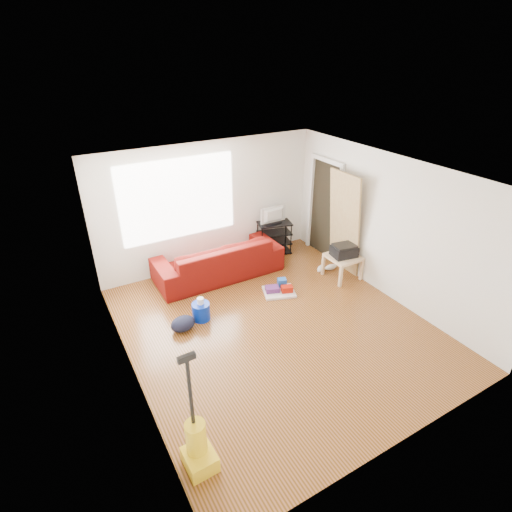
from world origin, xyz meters
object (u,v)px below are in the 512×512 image
cleaning_tray (279,289)px  bucket (202,319)px  vacuum (198,447)px  sofa (219,275)px  side_table (343,259)px  tv_stand (274,238)px  backpack (183,329)px

cleaning_tray → bucket: bearing=-178.9°
bucket → vacuum: size_ratio=0.20×
sofa → vacuum: bearing=61.8°
side_table → bucket: bearing=177.8°
sofa → vacuum: 4.03m
cleaning_tray → sofa: bearing=121.8°
cleaning_tray → side_table: bearing=-5.8°
tv_stand → vacuum: 5.08m
backpack → sofa: bearing=34.4°
sofa → tv_stand: size_ratio=3.16×
sofa → bucket: bearing=53.3°
tv_stand → backpack: bearing=-135.9°
vacuum → backpack: bearing=71.8°
tv_stand → vacuum: vacuum is taller
tv_stand → vacuum: bearing=-117.0°
side_table → vacuum: (-3.95, -2.29, -0.12)m
sofa → tv_stand: bearing=-169.5°
sofa → cleaning_tray: sofa is taller
side_table → bucket: 2.94m
side_table → tv_stand: bearing=111.3°
bucket → backpack: 0.38m
sofa → side_table: side_table is taller
bucket → cleaning_tray: (1.56, 0.03, 0.06)m
bucket → cleaning_tray: size_ratio=0.44×
side_table → vacuum: size_ratio=0.38×
cleaning_tray → vacuum: 3.56m
cleaning_tray → vacuum: vacuum is taller
sofa → bucket: size_ratio=8.28×
backpack → vacuum: (-0.68, -2.28, 0.28)m
sofa → vacuum: vacuum is taller
bucket → vacuum: 2.63m
cleaning_tray → vacuum: (-2.59, -2.42, 0.22)m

